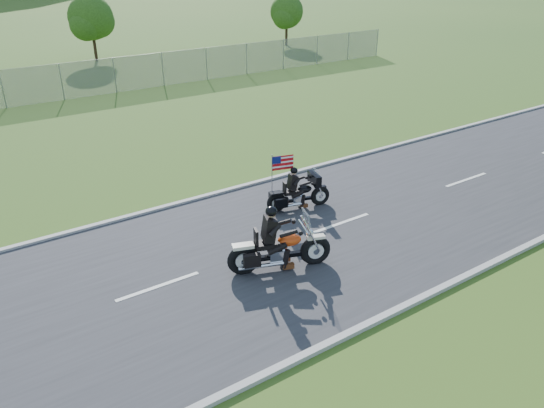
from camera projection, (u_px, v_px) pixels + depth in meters
ground at (228, 264)px, 14.24m from camera, size 420.00×420.00×0.00m
road at (228, 263)px, 14.23m from camera, size 120.00×8.00×0.04m
curb_north at (166, 207)px, 17.23m from camera, size 120.00×0.18×0.12m
curb_south at (324, 346)px, 11.20m from camera, size 120.00×0.18×0.12m
tree_fence_near at (91, 20)px, 38.35m from camera, size 3.52×3.28×4.75m
tree_fence_far at (287, 13)px, 45.11m from camera, size 3.08×2.87×4.20m
motorcycle_lead at (278, 250)px, 13.73m from camera, size 2.70×1.30×1.88m
motorcycle_follow at (298, 195)px, 17.02m from camera, size 2.15×0.95×1.82m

